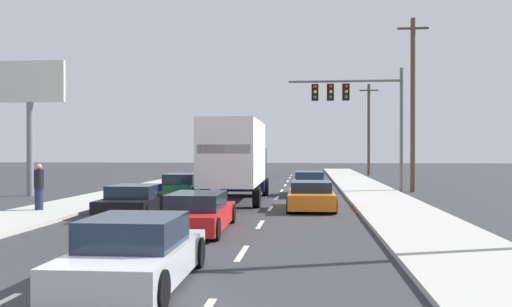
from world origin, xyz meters
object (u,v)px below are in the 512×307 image
utility_pole_mid (413,103)px  utility_pole_far (369,128)px  car_red (198,213)px  traffic_signal_mast (350,101)px  car_green (182,186)px  box_truck (237,157)px  roadside_billboard (30,100)px  car_orange (311,196)px  car_silver (135,254)px  car_black (135,202)px  car_white (309,184)px  pedestrian_near_corner (39,187)px

utility_pole_mid → utility_pole_far: (-0.24, 20.89, -0.68)m
car_red → traffic_signal_mast: 17.50m
car_green → box_truck: (3.26, -2.52, 1.59)m
car_red → traffic_signal_mast: bearing=69.7°
roadside_billboard → car_orange: bearing=-19.1°
car_silver → utility_pole_mid: size_ratio=0.41×
traffic_signal_mast → roadside_billboard: bearing=-166.5°
car_green → car_silver: 18.51m
car_silver → utility_pole_far: (9.08, 43.77, 4.00)m
car_black → utility_pole_far: utility_pole_far is taller
utility_pole_far → roadside_billboard: (-20.87, -25.52, 0.60)m
traffic_signal_mast → utility_pole_mid: utility_pole_mid is taller
car_black → box_truck: box_truck is taller
car_white → car_orange: bearing=-89.7°
pedestrian_near_corner → car_black: bearing=-9.0°
car_green → car_white: bearing=15.0°
car_silver → roadside_billboard: bearing=122.9°
box_truck → utility_pole_mid: utility_pole_mid is taller
car_white → traffic_signal_mast: size_ratio=0.64×
pedestrian_near_corner → car_white: bearing=41.7°
car_silver → car_orange: size_ratio=0.96×
car_green → pedestrian_near_corner: size_ratio=2.34×
car_red → car_orange: bearing=61.3°
roadside_billboard → car_green: bearing=-0.4°
utility_pole_mid → utility_pole_far: utility_pole_mid is taller
car_red → car_white: size_ratio=1.02×
car_red → utility_pole_far: utility_pole_far is taller
car_orange → roadside_billboard: size_ratio=0.60×
car_green → utility_pole_mid: (12.76, 4.68, 4.69)m
traffic_signal_mast → utility_pole_far: 21.64m
box_truck → utility_pole_far: size_ratio=1.04×
traffic_signal_mast → car_silver: bearing=-104.1°
car_black → car_red: 4.50m
car_red → utility_pole_mid: utility_pole_mid is taller
car_white → car_red: bearing=-104.5°
box_truck → pedestrian_near_corner: size_ratio=5.16×
car_green → utility_pole_far: 28.76m
box_truck → pedestrian_near_corner: (-7.13, -5.11, -1.12)m
box_truck → utility_pole_far: 29.68m
car_black → utility_pole_far: (12.35, 33.84, 4.03)m
car_green → box_truck: box_truck is taller
box_truck → pedestrian_near_corner: 8.85m
traffic_signal_mast → utility_pole_far: bearing=80.8°
car_white → utility_pole_far: 24.81m
car_red → traffic_signal_mast: (5.83, 15.78, 4.82)m
car_white → utility_pole_mid: (6.06, 2.89, 4.66)m
utility_pole_mid → roadside_billboard: utility_pole_mid is taller
car_orange → car_red: bearing=-118.7°
traffic_signal_mast → roadside_billboard: roadside_billboard is taller
utility_pole_mid → roadside_billboard: size_ratio=1.40×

